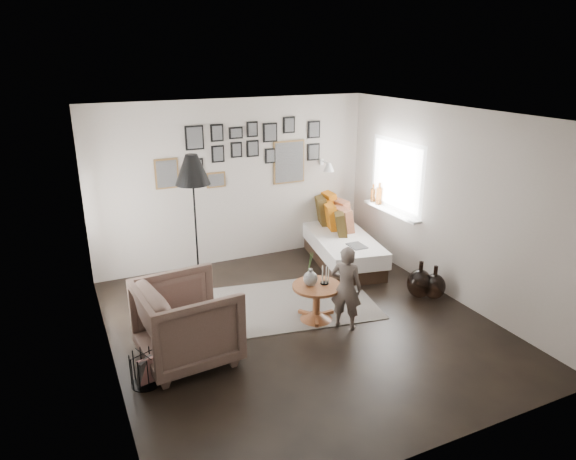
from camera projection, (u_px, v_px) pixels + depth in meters
name	position (u px, v px, depth m)	size (l,w,h in m)	color
ground	(301.00, 325.00, 6.47)	(4.80, 4.80, 0.00)	black
wall_back	(234.00, 183.00, 8.09)	(4.50, 4.50, 0.00)	#AEA398
wall_front	(440.00, 318.00, 3.99)	(4.50, 4.50, 0.00)	#AEA398
wall_left	(102.00, 258.00, 5.14)	(4.80, 4.80, 0.00)	#AEA398
wall_right	(451.00, 204.00, 6.94)	(4.80, 4.80, 0.00)	#AEA398
ceiling	(303.00, 115.00, 5.61)	(4.80, 4.80, 0.00)	white
door_left	(94.00, 243.00, 6.25)	(0.00, 2.14, 2.14)	white
window_right	(386.00, 206.00, 8.18)	(0.15, 1.32, 1.30)	white
gallery_wall	(251.00, 154.00, 8.05)	(2.74, 0.03, 1.08)	brown
wall_sconce	(328.00, 167.00, 8.43)	(0.18, 0.36, 0.16)	white
rug	(294.00, 303.00, 7.01)	(2.12, 1.48, 0.01)	#BDB3A6
pedestal_table	(316.00, 304.00, 6.52)	(0.62, 0.62, 0.49)	brown
vase	(311.00, 276.00, 6.37)	(0.18, 0.18, 0.44)	black
candles	(325.00, 276.00, 6.44)	(0.11, 0.11, 0.23)	black
daybed	(338.00, 241.00, 8.41)	(1.24, 2.14, 0.99)	black
magazine_on_daybed	(357.00, 246.00, 7.79)	(0.22, 0.30, 0.02)	black
armchair	(187.00, 322.00, 5.61)	(0.99, 1.01, 0.92)	brown
armchair_cushion	(189.00, 318.00, 5.66)	(0.42, 0.42, 0.10)	beige
floor_lamp	(193.00, 175.00, 6.74)	(0.47, 0.47, 2.00)	black
magazine_basket	(145.00, 369.00, 5.26)	(0.37, 0.37, 0.36)	black
demijohn_large	(420.00, 283.00, 7.14)	(0.35, 0.35, 0.53)	black
demijohn_small	(434.00, 286.00, 7.11)	(0.31, 0.31, 0.48)	black
child	(346.00, 288.00, 6.24)	(0.39, 0.26, 1.07)	brown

